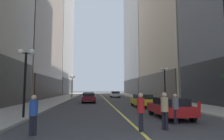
# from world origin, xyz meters

# --- Properties ---
(ground_plane) EXTENTS (200.00, 200.00, 0.00)m
(ground_plane) POSITION_xyz_m (0.00, 35.00, 0.00)
(ground_plane) COLOR #38383A
(sidewalk_left) EXTENTS (4.50, 78.00, 0.15)m
(sidewalk_left) POSITION_xyz_m (-8.25, 35.00, 0.07)
(sidewalk_left) COLOR #9E9991
(sidewalk_left) RESTS_ON ground
(sidewalk_right) EXTENTS (4.50, 78.00, 0.15)m
(sidewalk_right) POSITION_xyz_m (8.25, 35.00, 0.07)
(sidewalk_right) COLOR #9E9991
(sidewalk_right) RESTS_ON ground
(lane_centre_stripe) EXTENTS (0.16, 70.00, 0.01)m
(lane_centre_stripe) POSITION_xyz_m (0.00, 35.00, 0.00)
(lane_centre_stripe) COLOR #E5D64C
(lane_centre_stripe) RESTS_ON ground
(building_left_mid) EXTENTS (11.22, 24.00, 34.26)m
(building_left_mid) POSITION_xyz_m (-16.01, 34.50, 17.05)
(building_left_mid) COLOR gray
(building_left_mid) RESTS_ON ground
(building_right_far) EXTENTS (13.55, 26.00, 42.27)m
(building_right_far) POSITION_xyz_m (17.17, 60.00, 21.06)
(building_right_far) COLOR #A8A399
(building_right_far) RESTS_ON ground
(car_red) EXTENTS (1.82, 4.31, 1.32)m
(car_red) POSITION_xyz_m (2.86, 7.48, 0.72)
(car_red) COLOR #B21919
(car_red) RESTS_ON ground
(car_yellow) EXTENTS (1.83, 4.15, 1.32)m
(car_yellow) POSITION_xyz_m (2.93, 14.74, 0.72)
(car_yellow) COLOR yellow
(car_yellow) RESTS_ON ground
(car_maroon) EXTENTS (1.95, 4.28, 1.32)m
(car_maroon) POSITION_xyz_m (-2.79, 21.68, 0.72)
(car_maroon) COLOR maroon
(car_maroon) RESTS_ON ground
(car_blue) EXTENTS (1.92, 4.55, 1.32)m
(car_blue) POSITION_xyz_m (-2.87, 28.23, 0.72)
(car_blue) COLOR navy
(car_blue) RESTS_ON ground
(car_white) EXTENTS (1.96, 4.50, 1.32)m
(car_white) POSITION_xyz_m (2.54, 36.30, 0.72)
(car_white) COLOR silver
(car_white) RESTS_ON ground
(pedestrian_in_blue_hoodie) EXTENTS (0.45, 0.45, 1.65)m
(pedestrian_in_blue_hoodie) POSITION_xyz_m (-4.57, 3.63, 0.96)
(pedestrian_in_blue_hoodie) COLOR black
(pedestrian_in_blue_hoodie) RESTS_ON ground
(pedestrian_in_tan_trench) EXTENTS (0.48, 0.48, 1.73)m
(pedestrian_in_tan_trench) POSITION_xyz_m (1.22, 4.09, 1.01)
(pedestrian_in_tan_trench) COLOR black
(pedestrian_in_tan_trench) RESTS_ON ground
(pedestrian_in_grey_suit) EXTENTS (0.48, 0.48, 1.63)m
(pedestrian_in_grey_suit) POSITION_xyz_m (2.36, 5.47, 0.95)
(pedestrian_in_grey_suit) COLOR black
(pedestrian_in_grey_suit) RESTS_ON ground
(pedestrian_in_red_jacket) EXTENTS (0.48, 0.48, 1.72)m
(pedestrian_in_red_jacket) POSITION_xyz_m (0.02, 3.87, 1.00)
(pedestrian_in_red_jacket) COLOR black
(pedestrian_in_red_jacket) RESTS_ON ground
(street_lamp_left_near) EXTENTS (1.06, 0.36, 4.43)m
(street_lamp_left_near) POSITION_xyz_m (-6.40, 7.74, 3.26)
(street_lamp_left_near) COLOR black
(street_lamp_left_near) RESTS_ON ground
(street_lamp_left_far) EXTENTS (1.06, 0.36, 4.43)m
(street_lamp_left_far) POSITION_xyz_m (-6.40, 33.79, 3.26)
(street_lamp_left_far) COLOR black
(street_lamp_left_far) RESTS_ON ground
(street_lamp_right_mid) EXTENTS (1.06, 0.36, 4.43)m
(street_lamp_right_mid) POSITION_xyz_m (6.40, 17.32, 3.26)
(street_lamp_right_mid) COLOR black
(street_lamp_right_mid) RESTS_ON ground
(fire_hydrant_right) EXTENTS (0.28, 0.28, 0.80)m
(fire_hydrant_right) POSITION_xyz_m (6.90, 10.96, 0.40)
(fire_hydrant_right) COLOR red
(fire_hydrant_right) RESTS_ON ground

